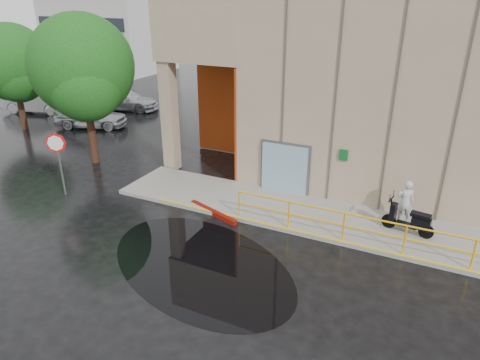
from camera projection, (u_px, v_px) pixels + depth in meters
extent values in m
plane|color=black|center=(209.00, 268.00, 12.95)|extent=(120.00, 120.00, 0.00)
cube|color=gray|center=(371.00, 228.00, 15.04)|extent=(20.00, 3.00, 0.15)
cube|color=gray|center=(458.00, 88.00, 18.05)|extent=(16.00, 10.00, 8.00)
cube|color=gray|center=(245.00, 19.00, 21.04)|extent=(4.00, 10.00, 3.00)
cube|color=gray|center=(170.00, 117.00, 19.47)|extent=(0.60, 0.60, 5.00)
cube|color=#B24610|center=(232.00, 106.00, 21.39)|extent=(3.80, 0.15, 4.90)
cube|color=#B24610|center=(253.00, 119.00, 19.17)|extent=(0.10, 3.50, 4.90)
cube|color=#91B7C6|center=(284.00, 169.00, 17.27)|extent=(1.90, 0.10, 2.00)
cube|color=slate|center=(285.00, 168.00, 17.34)|extent=(2.10, 0.06, 2.20)
cube|color=#0C5822|center=(343.00, 155.00, 16.02)|extent=(0.32, 0.04, 0.42)
cylinder|color=yellow|center=(375.00, 219.00, 13.40)|extent=(9.50, 0.06, 0.06)
cylinder|color=yellow|center=(374.00, 232.00, 13.58)|extent=(9.50, 0.06, 0.06)
imported|color=#BCBBC1|center=(405.00, 202.00, 14.94)|extent=(0.68, 0.54, 1.63)
cylinder|color=black|center=(389.00, 221.00, 14.85)|extent=(0.51, 0.18, 0.50)
cylinder|color=black|center=(426.00, 231.00, 14.20)|extent=(0.51, 0.18, 0.50)
cylinder|color=slate|center=(61.00, 169.00, 17.29)|extent=(0.07, 0.07, 2.31)
cylinder|color=red|center=(56.00, 143.00, 16.82)|extent=(0.71, 0.44, 0.80)
cylinder|color=white|center=(55.00, 143.00, 16.80)|extent=(0.55, 0.33, 0.63)
cube|color=maroon|center=(213.00, 212.00, 16.10)|extent=(2.33, 0.94, 0.18)
cube|color=black|center=(200.00, 264.00, 13.16)|extent=(8.09, 6.64, 0.01)
imported|color=#B9BCC2|center=(91.00, 116.00, 26.42)|extent=(4.65, 3.05, 1.47)
imported|color=silver|center=(38.00, 101.00, 29.86)|extent=(5.10, 2.92, 1.59)
imported|color=silver|center=(125.00, 100.00, 30.55)|extent=(5.03, 2.95, 1.37)
cylinder|color=black|center=(91.00, 130.00, 20.54)|extent=(0.36, 0.36, 3.25)
sphere|color=#215D15|center=(82.00, 66.00, 19.33)|extent=(4.68, 4.68, 4.68)
sphere|color=#215D15|center=(85.00, 85.00, 18.92)|extent=(3.28, 3.28, 3.28)
cylinder|color=black|center=(21.00, 108.00, 25.81)|extent=(0.36, 0.36, 2.69)
sphere|color=#2B5F1B|center=(12.00, 62.00, 24.75)|extent=(4.44, 4.44, 4.44)
sphere|color=#2B5F1B|center=(18.00, 75.00, 24.61)|extent=(3.11, 3.11, 3.11)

